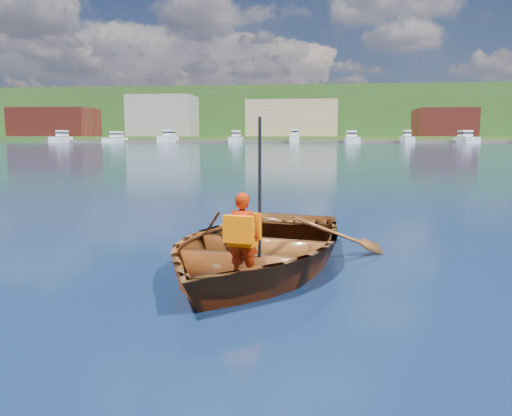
{
  "coord_description": "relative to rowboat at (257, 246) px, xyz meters",
  "views": [
    {
      "loc": [
        1.83,
        -7.28,
        1.7
      ],
      "look_at": [
        1.13,
        -0.94,
        0.79
      ],
      "focal_mm": 35.0,
      "sensor_mm": 36.0,
      "label": 1
    }
  ],
  "objects": [
    {
      "name": "child_paddler",
      "position": [
        -0.06,
        -0.91,
        0.33
      ],
      "size": [
        0.41,
        0.4,
        1.82
      ],
      "color": "#A01E04",
      "rests_on": "ground"
    },
    {
      "name": "hillside_trees",
      "position": [
        1.64,
        249.24,
        19.74
      ],
      "size": [
        315.18,
        73.31,
        23.89
      ],
      "color": "#382314",
      "rests_on": "ground"
    },
    {
      "name": "shoreline",
      "position": [
        -1.14,
        237.55,
        10.03
      ],
      "size": [
        400.0,
        140.0,
        22.0
      ],
      "color": "#395722",
      "rests_on": "ground"
    },
    {
      "name": "dock",
      "position": [
        -4.86,
        148.94,
        0.11
      ],
      "size": [
        160.02,
        4.76,
        0.8
      ],
      "color": "brown",
      "rests_on": "ground"
    },
    {
      "name": "rowboat",
      "position": [
        0.0,
        0.0,
        0.0
      ],
      "size": [
        3.93,
        4.84,
        0.88
      ],
      "color": "brown",
      "rests_on": "ground"
    },
    {
      "name": "marina_yachts",
      "position": [
        -4.82,
        144.26,
        1.08
      ],
      "size": [
        142.01,
        13.9,
        4.42
      ],
      "color": "white",
      "rests_on": "ground"
    },
    {
      "name": "waterfront_buildings",
      "position": [
        -8.87,
        165.94,
        7.45
      ],
      "size": [
        202.0,
        16.0,
        14.0
      ],
      "color": "brown",
      "rests_on": "ground"
    },
    {
      "name": "ground",
      "position": [
        -1.14,
        0.94,
        -0.29
      ],
      "size": [
        600.0,
        600.0,
        0.0
      ],
      "color": "#122344",
      "rests_on": "ground"
    }
  ]
}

